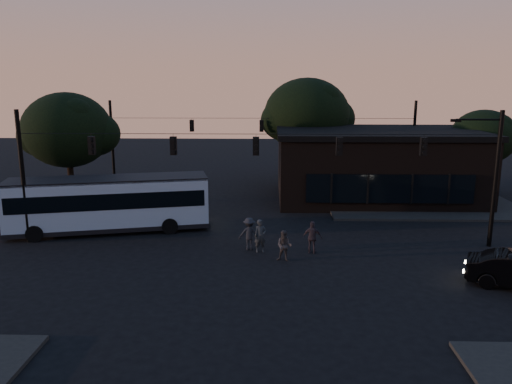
{
  "coord_description": "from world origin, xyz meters",
  "views": [
    {
      "loc": [
        0.8,
        -22.91,
        8.81
      ],
      "look_at": [
        0.0,
        4.0,
        3.0
      ],
      "focal_mm": 35.0,
      "sensor_mm": 36.0,
      "label": 1
    }
  ],
  "objects_px": {
    "building": "(375,164)",
    "pedestrian_a": "(260,236)",
    "pedestrian_d": "(249,234)",
    "bus": "(109,201)",
    "pedestrian_c": "(313,237)",
    "pedestrian_b": "(284,246)"
  },
  "relations": [
    {
      "from": "bus",
      "to": "pedestrian_d",
      "type": "xyz_separation_m",
      "value": [
        8.64,
        -3.21,
        -0.98
      ]
    },
    {
      "from": "building",
      "to": "pedestrian_a",
      "type": "bearing_deg",
      "value": -123.18
    },
    {
      "from": "pedestrian_a",
      "to": "pedestrian_c",
      "type": "bearing_deg",
      "value": -15.12
    },
    {
      "from": "pedestrian_b",
      "to": "pedestrian_c",
      "type": "xyz_separation_m",
      "value": [
        1.53,
        1.26,
        0.08
      ]
    },
    {
      "from": "pedestrian_c",
      "to": "pedestrian_a",
      "type": "bearing_deg",
      "value": 11.86
    },
    {
      "from": "building",
      "to": "pedestrian_c",
      "type": "xyz_separation_m",
      "value": [
        -5.95,
        -13.44,
        -1.83
      ]
    },
    {
      "from": "building",
      "to": "pedestrian_b",
      "type": "xyz_separation_m",
      "value": [
        -7.48,
        -14.7,
        -1.91
      ]
    },
    {
      "from": "pedestrian_d",
      "to": "pedestrian_a",
      "type": "bearing_deg",
      "value": 144.9
    },
    {
      "from": "bus",
      "to": "pedestrian_c",
      "type": "height_order",
      "value": "bus"
    },
    {
      "from": "pedestrian_a",
      "to": "pedestrian_d",
      "type": "distance_m",
      "value": 0.73
    },
    {
      "from": "pedestrian_d",
      "to": "pedestrian_c",
      "type": "bearing_deg",
      "value": 169.62
    },
    {
      "from": "building",
      "to": "pedestrian_a",
      "type": "distance_m",
      "value": 16.05
    },
    {
      "from": "building",
      "to": "pedestrian_d",
      "type": "distance_m",
      "value": 16.07
    },
    {
      "from": "bus",
      "to": "pedestrian_a",
      "type": "height_order",
      "value": "bus"
    },
    {
      "from": "bus",
      "to": "pedestrian_a",
      "type": "distance_m",
      "value": 9.98
    },
    {
      "from": "pedestrian_a",
      "to": "bus",
      "type": "bearing_deg",
      "value": 145.56
    },
    {
      "from": "bus",
      "to": "pedestrian_d",
      "type": "bearing_deg",
      "value": -33.94
    },
    {
      "from": "pedestrian_a",
      "to": "pedestrian_b",
      "type": "bearing_deg",
      "value": -60.52
    },
    {
      "from": "building",
      "to": "pedestrian_b",
      "type": "height_order",
      "value": "building"
    },
    {
      "from": "pedestrian_b",
      "to": "pedestrian_d",
      "type": "height_order",
      "value": "pedestrian_d"
    },
    {
      "from": "pedestrian_d",
      "to": "building",
      "type": "bearing_deg",
      "value": -127.89
    },
    {
      "from": "pedestrian_c",
      "to": "pedestrian_b",
      "type": "bearing_deg",
      "value": 53.22
    }
  ]
}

